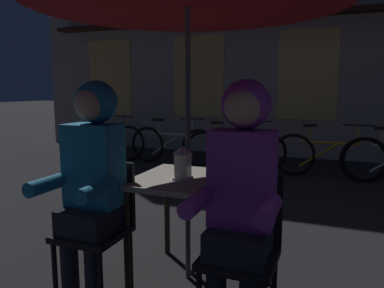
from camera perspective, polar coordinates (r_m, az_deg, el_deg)
The scene contains 12 objects.
ground_plane at distance 2.82m, azimuth -0.62°, elevation -19.95°, with size 60.00×60.00×0.00m, color #232326.
cafe_table at distance 2.58m, azimuth -0.64°, elevation -7.40°, with size 0.72×0.72×0.74m.
lantern at distance 2.47m, azimuth -1.42°, elevation -2.78°, with size 0.11×0.11×0.23m.
chair_left at distance 2.54m, azimuth -14.18°, elevation -11.45°, with size 0.40×0.40×0.87m.
chair_right at distance 2.16m, azimuth 7.80°, elevation -14.95°, with size 0.40×0.40×0.87m.
person_left_hooded at distance 2.40m, azimuth -15.29°, elevation -3.81°, with size 0.45×0.56×1.40m.
person_right_hooded at distance 1.99m, azimuth 7.62°, elevation -6.11°, with size 0.45×0.56×1.40m.
shopfront_building at distance 8.06m, azimuth 9.76°, elevation 20.97°, with size 10.00×0.93×6.20m.
bicycle_nearest at distance 7.34m, azimuth -12.79°, elevation 0.54°, with size 1.68×0.22×0.84m.
bicycle_second at distance 6.57m, azimuth -3.05°, elevation -0.19°, with size 1.68×0.09×0.84m.
bicycle_third at distance 6.08m, azimuth 6.56°, elevation -0.95°, with size 1.65×0.42×0.84m.
bicycle_fourth at distance 5.89m, azimuth 20.33°, elevation -1.74°, with size 1.68×0.12×0.84m.
Camera 1 is at (0.93, -2.30, 1.35)m, focal length 34.45 mm.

